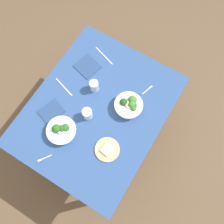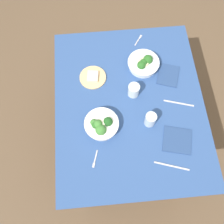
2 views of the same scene
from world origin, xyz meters
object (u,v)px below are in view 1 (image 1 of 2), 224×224
broccoli_bowl_far (129,105)px  broccoli_bowl_near (61,130)px  bread_side_plate (107,149)px  table_knife_right (64,87)px  napkin_folded_lower (87,66)px  water_glass_side (94,86)px  fork_by_far_bowl (148,90)px  water_glass_center (87,114)px  table_knife_left (104,56)px  napkin_folded_upper (51,111)px  fork_by_near_bowl (44,158)px

broccoli_bowl_far → broccoli_bowl_near: broccoli_bowl_far is taller
bread_side_plate → table_knife_right: bread_side_plate is taller
broccoli_bowl_near → napkin_folded_lower: broccoli_bowl_near is taller
water_glass_side → table_knife_right: bearing=-61.4°
bread_side_plate → fork_by_far_bowl: bearing=177.8°
water_glass_center → water_glass_side: water_glass_side is taller
water_glass_side → napkin_folded_lower: (-0.13, -0.16, -0.05)m
bread_side_plate → table_knife_right: bearing=-113.8°
broccoli_bowl_near → water_glass_side: 0.42m
broccoli_bowl_far → table_knife_left: (-0.28, -0.40, -0.04)m
napkin_folded_upper → table_knife_left: bearing=172.0°
napkin_folded_upper → napkin_folded_lower: same height
water_glass_center → napkin_folded_lower: bearing=-146.1°
water_glass_center → napkin_folded_lower: (-0.35, -0.23, -0.04)m
table_knife_left → water_glass_center: bearing=-53.2°
bread_side_plate → water_glass_side: size_ratio=1.80×
bread_side_plate → table_knife_left: (-0.65, -0.43, -0.01)m
water_glass_side → fork_by_far_bowl: 0.42m
broccoli_bowl_far → water_glass_center: broccoli_bowl_far is taller
napkin_folded_upper → fork_by_near_bowl: bearing=27.5°
water_glass_center → table_knife_right: water_glass_center is taller
broccoli_bowl_far → broccoli_bowl_near: size_ratio=0.99×
broccoli_bowl_far → napkin_folded_lower: (-0.13, -0.46, -0.04)m
broccoli_bowl_near → napkin_folded_upper: (-0.08, -0.16, -0.03)m
fork_by_near_bowl → table_knife_left: same height
table_knife_right → fork_by_far_bowl: bearing=46.4°
napkin_folded_lower → broccoli_bowl_far: bearing=74.6°
fork_by_near_bowl → water_glass_side: bearing=-146.8°
fork_by_far_bowl → napkin_folded_lower: (0.08, -0.52, 0.00)m
broccoli_bowl_near → table_knife_left: bearing=-173.8°
broccoli_bowl_near → table_knife_left: size_ratio=1.03×
water_glass_center → fork_by_near_bowl: size_ratio=1.02×
broccoli_bowl_far → table_knife_left: bearing=-125.3°
water_glass_center → water_glass_side: size_ratio=0.94×
fork_by_far_bowl → table_knife_left: 0.46m
fork_by_near_bowl → broccoli_bowl_near: bearing=-145.2°
table_knife_left → table_knife_right: 0.42m
fork_by_near_bowl → broccoli_bowl_far: bearing=-171.6°
water_glass_center → table_knife_right: bearing=-108.7°
fork_by_far_bowl → bread_side_plate: bearing=-164.7°
napkin_folded_upper → table_knife_right: bearing=-171.4°
napkin_folded_lower → fork_by_near_bowl: bearing=10.2°
fork_by_far_bowl → broccoli_bowl_far: bearing=-177.7°
fork_by_near_bowl → napkin_folded_lower: size_ratio=0.53×
broccoli_bowl_near → napkin_folded_lower: 0.57m
broccoli_bowl_near → napkin_folded_lower: size_ratio=1.24×
table_knife_left → napkin_folded_lower: size_ratio=1.20×
fork_by_near_bowl → table_knife_left: 0.94m
bread_side_plate → table_knife_right: size_ratio=0.91×
water_glass_center → table_knife_right: size_ratio=0.47×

